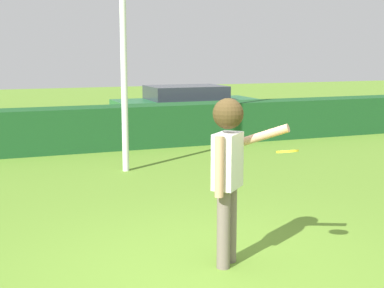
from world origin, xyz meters
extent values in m
plane|color=olive|center=(0.00, 0.00, 0.00)|extent=(60.00, 60.00, 0.00)
cylinder|color=#76665F|center=(0.32, 0.23, 0.42)|extent=(0.14, 0.14, 0.84)
cylinder|color=#76665F|center=(0.17, 0.09, 0.42)|extent=(0.14, 0.14, 0.84)
cube|color=silver|center=(0.25, 0.16, 1.13)|extent=(0.43, 0.42, 0.58)
cylinder|color=tan|center=(0.61, 0.13, 1.37)|extent=(0.49, 0.50, 0.30)
cylinder|color=tan|center=(0.08, 0.00, 1.11)|extent=(0.09, 0.09, 0.62)
sphere|color=tan|center=(0.25, 0.16, 1.59)|extent=(0.22, 0.22, 0.22)
sphere|color=#433319|center=(0.25, 0.16, 1.62)|extent=(0.32, 0.32, 0.32)
cylinder|color=yellow|center=(0.77, -0.15, 1.25)|extent=(0.23, 0.23, 0.07)
cube|color=#1A4C21|center=(0.00, 7.67, 0.49)|extent=(19.80, 0.90, 0.99)
cube|color=#1E6633|center=(3.67, 10.30, 0.57)|extent=(4.23, 1.77, 0.55)
cube|color=#2D333D|center=(3.67, 10.30, 1.05)|extent=(2.23, 1.60, 0.40)
cylinder|color=black|center=(5.16, 11.13, 0.30)|extent=(0.60, 0.11, 0.60)
cylinder|color=black|center=(5.13, 9.43, 0.30)|extent=(0.60, 0.11, 0.60)
cylinder|color=black|center=(2.22, 11.17, 0.30)|extent=(0.60, 0.11, 0.60)
cylinder|color=black|center=(2.19, 9.48, 0.30)|extent=(0.60, 0.11, 0.60)
camera|label=1|loc=(-2.17, -4.93, 2.25)|focal=51.88mm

